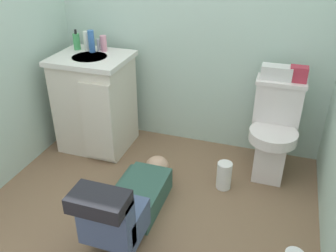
{
  "coord_description": "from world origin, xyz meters",
  "views": [
    {
      "loc": [
        0.74,
        -1.7,
        1.73
      ],
      "look_at": [
        0.01,
        0.49,
        0.45
      ],
      "focal_mm": 38.73,
      "sensor_mm": 36.0,
      "label": 1
    }
  ],
  "objects_px": {
    "bottle_pink": "(104,43)",
    "vanity_cabinet": "(96,102)",
    "bottle_white": "(87,41)",
    "bottle_blue": "(91,41)",
    "paper_towel_roll": "(224,175)",
    "toilet": "(274,131)",
    "tissue_box": "(277,72)",
    "person_plumber": "(129,202)",
    "soap_dispenser": "(77,41)",
    "toiletry_bag": "(299,74)",
    "faucet": "(98,45)"
  },
  "relations": [
    {
      "from": "toilet",
      "to": "toiletry_bag",
      "type": "distance_m",
      "value": 0.46
    },
    {
      "from": "tissue_box",
      "to": "bottle_blue",
      "type": "relative_size",
      "value": 1.24
    },
    {
      "from": "soap_dispenser",
      "to": "bottle_blue",
      "type": "distance_m",
      "value": 0.16
    },
    {
      "from": "bottle_pink",
      "to": "vanity_cabinet",
      "type": "bearing_deg",
      "value": -104.63
    },
    {
      "from": "tissue_box",
      "to": "toiletry_bag",
      "type": "height_order",
      "value": "toiletry_bag"
    },
    {
      "from": "tissue_box",
      "to": "soap_dispenser",
      "type": "bearing_deg",
      "value": -179.18
    },
    {
      "from": "bottle_blue",
      "to": "paper_towel_roll",
      "type": "height_order",
      "value": "bottle_blue"
    },
    {
      "from": "bottle_blue",
      "to": "bottle_pink",
      "type": "bearing_deg",
      "value": 33.23
    },
    {
      "from": "bottle_blue",
      "to": "paper_towel_roll",
      "type": "xyz_separation_m",
      "value": [
        1.21,
        -0.36,
        -0.8
      ]
    },
    {
      "from": "bottle_white",
      "to": "bottle_pink",
      "type": "relative_size",
      "value": 1.22
    },
    {
      "from": "toilet",
      "to": "faucet",
      "type": "xyz_separation_m",
      "value": [
        -1.48,
        0.09,
        0.5
      ]
    },
    {
      "from": "soap_dispenser",
      "to": "bottle_blue",
      "type": "xyz_separation_m",
      "value": [
        0.15,
        -0.02,
        0.02
      ]
    },
    {
      "from": "person_plumber",
      "to": "paper_towel_roll",
      "type": "bearing_deg",
      "value": 47.55
    },
    {
      "from": "faucet",
      "to": "bottle_blue",
      "type": "relative_size",
      "value": 0.56
    },
    {
      "from": "paper_towel_roll",
      "to": "faucet",
      "type": "bearing_deg",
      "value": 160.93
    },
    {
      "from": "bottle_pink",
      "to": "paper_towel_roll",
      "type": "distance_m",
      "value": 1.44
    },
    {
      "from": "soap_dispenser",
      "to": "bottle_pink",
      "type": "bearing_deg",
      "value": 6.83
    },
    {
      "from": "vanity_cabinet",
      "to": "bottle_white",
      "type": "distance_m",
      "value": 0.51
    },
    {
      "from": "faucet",
      "to": "vanity_cabinet",
      "type": "bearing_deg",
      "value": -88.69
    },
    {
      "from": "toiletry_bag",
      "to": "bottle_blue",
      "type": "xyz_separation_m",
      "value": [
        -1.62,
        -0.05,
        0.1
      ]
    },
    {
      "from": "tissue_box",
      "to": "bottle_pink",
      "type": "xyz_separation_m",
      "value": [
        -1.39,
        0.0,
        0.08
      ]
    },
    {
      "from": "soap_dispenser",
      "to": "paper_towel_roll",
      "type": "xyz_separation_m",
      "value": [
        1.37,
        -0.39,
        -0.78
      ]
    },
    {
      "from": "soap_dispenser",
      "to": "bottle_pink",
      "type": "xyz_separation_m",
      "value": [
        0.23,
        0.03,
        -0.0
      ]
    },
    {
      "from": "soap_dispenser",
      "to": "faucet",
      "type": "bearing_deg",
      "value": 6.01
    },
    {
      "from": "toiletry_bag",
      "to": "bottle_white",
      "type": "height_order",
      "value": "bottle_white"
    },
    {
      "from": "faucet",
      "to": "bottle_white",
      "type": "relative_size",
      "value": 0.64
    },
    {
      "from": "toilet",
      "to": "tissue_box",
      "type": "height_order",
      "value": "tissue_box"
    },
    {
      "from": "bottle_white",
      "to": "paper_towel_roll",
      "type": "bearing_deg",
      "value": -17.34
    },
    {
      "from": "toilet",
      "to": "person_plumber",
      "type": "height_order",
      "value": "toilet"
    },
    {
      "from": "vanity_cabinet",
      "to": "tissue_box",
      "type": "relative_size",
      "value": 3.73
    },
    {
      "from": "faucet",
      "to": "person_plumber",
      "type": "bearing_deg",
      "value": -55.63
    },
    {
      "from": "person_plumber",
      "to": "paper_towel_roll",
      "type": "height_order",
      "value": "person_plumber"
    },
    {
      "from": "bottle_white",
      "to": "paper_towel_roll",
      "type": "height_order",
      "value": "bottle_white"
    },
    {
      "from": "toilet",
      "to": "vanity_cabinet",
      "type": "relative_size",
      "value": 0.91
    },
    {
      "from": "bottle_blue",
      "to": "tissue_box",
      "type": "bearing_deg",
      "value": 1.85
    },
    {
      "from": "toilet",
      "to": "bottle_blue",
      "type": "distance_m",
      "value": 1.61
    },
    {
      "from": "faucet",
      "to": "paper_towel_roll",
      "type": "bearing_deg",
      "value": -19.07
    },
    {
      "from": "toilet",
      "to": "bottle_pink",
      "type": "bearing_deg",
      "value": 176.2
    },
    {
      "from": "toiletry_bag",
      "to": "soap_dispenser",
      "type": "bearing_deg",
      "value": -179.25
    },
    {
      "from": "toiletry_bag",
      "to": "bottle_white",
      "type": "xyz_separation_m",
      "value": [
        -1.68,
        -0.01,
        0.09
      ]
    },
    {
      "from": "vanity_cabinet",
      "to": "faucet",
      "type": "xyz_separation_m",
      "value": [
        -0.0,
        0.15,
        0.45
      ]
    },
    {
      "from": "soap_dispenser",
      "to": "toiletry_bag",
      "type": "bearing_deg",
      "value": 0.75
    },
    {
      "from": "soap_dispenser",
      "to": "bottle_white",
      "type": "distance_m",
      "value": 0.1
    },
    {
      "from": "toilet",
      "to": "paper_towel_roll",
      "type": "xyz_separation_m",
      "value": [
        -0.3,
        -0.32,
        -0.26
      ]
    },
    {
      "from": "person_plumber",
      "to": "bottle_white",
      "type": "xyz_separation_m",
      "value": [
        -0.76,
        0.96,
        0.72
      ]
    },
    {
      "from": "person_plumber",
      "to": "bottle_blue",
      "type": "xyz_separation_m",
      "value": [
        -0.7,
        0.92,
        0.73
      ]
    },
    {
      "from": "faucet",
      "to": "toiletry_bag",
      "type": "distance_m",
      "value": 1.58
    },
    {
      "from": "toiletry_bag",
      "to": "bottle_pink",
      "type": "height_order",
      "value": "bottle_pink"
    },
    {
      "from": "tissue_box",
      "to": "soap_dispenser",
      "type": "xyz_separation_m",
      "value": [
        -1.62,
        -0.02,
        0.09
      ]
    },
    {
      "from": "soap_dispenser",
      "to": "tissue_box",
      "type": "bearing_deg",
      "value": 0.82
    }
  ]
}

